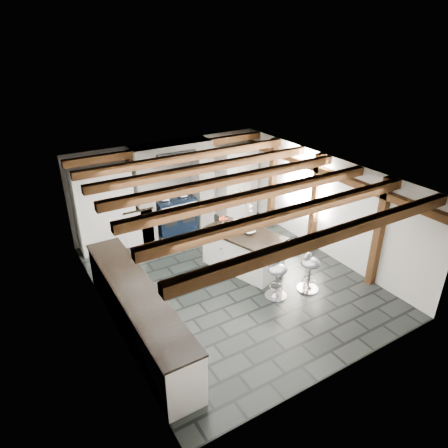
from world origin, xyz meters
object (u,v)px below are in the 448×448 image
kitchen_island (243,250)px  bar_stool_near (309,268)px  range_cooker (175,214)px  bar_stool_far (277,275)px

kitchen_island → bar_stool_near: kitchen_island is taller
range_cooker → bar_stool_near: range_cooker is taller
kitchen_island → bar_stool_far: bearing=-110.0°
kitchen_island → bar_stool_near: 1.52m
kitchen_island → bar_stool_far: kitchen_island is taller
bar_stool_near → range_cooker: bearing=85.3°
range_cooker → kitchen_island: (0.49, -2.42, -0.03)m
range_cooker → bar_stool_near: size_ratio=1.26×
kitchen_island → bar_stool_near: bearing=-82.5°
bar_stool_far → range_cooker: bearing=95.1°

